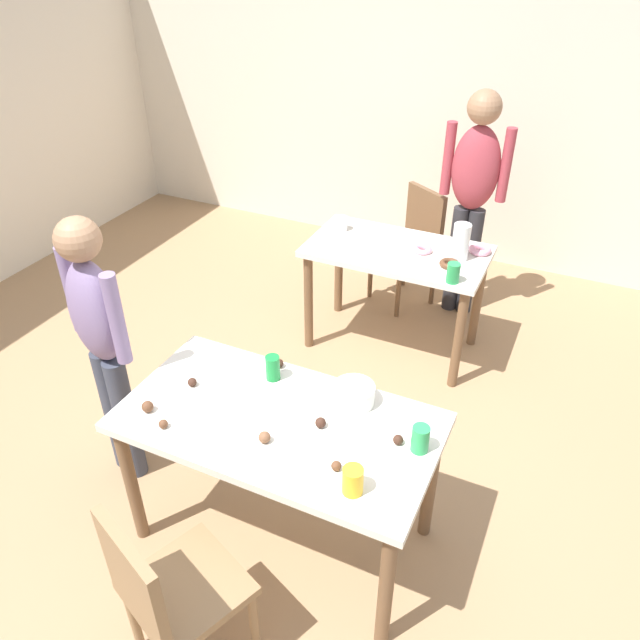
% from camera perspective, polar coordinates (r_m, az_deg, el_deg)
% --- Properties ---
extents(ground_plane, '(6.40, 6.40, 0.00)m').
position_cam_1_polar(ground_plane, '(3.31, -4.09, -16.95)').
color(ground_plane, '#9E7A56').
extents(wall_back, '(6.40, 0.10, 2.60)m').
position_cam_1_polar(wall_back, '(5.26, 13.18, 19.14)').
color(wall_back, beige).
rests_on(wall_back, ground_plane).
extents(dining_table_near, '(1.36, 0.72, 0.75)m').
position_cam_1_polar(dining_table_near, '(2.73, -3.81, -10.59)').
color(dining_table_near, silver).
rests_on(dining_table_near, ground_plane).
extents(dining_table_far, '(1.14, 0.63, 0.75)m').
position_cam_1_polar(dining_table_far, '(4.04, 7.04, 5.07)').
color(dining_table_far, silver).
rests_on(dining_table_far, ground_plane).
extents(chair_near_table, '(0.52, 0.52, 0.87)m').
position_cam_1_polar(chair_near_table, '(2.51, -13.99, -23.03)').
color(chair_near_table, olive).
rests_on(chair_near_table, ground_plane).
extents(chair_far_table, '(0.55, 0.55, 0.87)m').
position_cam_1_polar(chair_far_table, '(4.69, 8.54, 7.33)').
color(chair_far_table, brown).
rests_on(chair_far_table, ground_plane).
extents(person_girl_near, '(0.45, 0.29, 1.48)m').
position_cam_1_polar(person_girl_near, '(3.09, -19.59, -1.23)').
color(person_girl_near, '#383D4C').
rests_on(person_girl_near, ground_plane).
extents(person_adult_far, '(0.45, 0.22, 1.62)m').
position_cam_1_polar(person_adult_far, '(4.41, 13.95, 11.86)').
color(person_adult_far, '#28282D').
rests_on(person_adult_far, ground_plane).
extents(mixing_bowl, '(0.18, 0.18, 0.09)m').
position_cam_1_polar(mixing_bowl, '(2.71, 3.13, -6.86)').
color(mixing_bowl, white).
rests_on(mixing_bowl, dining_table_near).
extents(soda_can, '(0.07, 0.07, 0.12)m').
position_cam_1_polar(soda_can, '(2.83, -4.38, -4.42)').
color(soda_can, '#198438').
rests_on(soda_can, dining_table_near).
extents(fork_near, '(0.17, 0.02, 0.01)m').
position_cam_1_polar(fork_near, '(2.45, -1.77, -13.60)').
color(fork_near, silver).
rests_on(fork_near, dining_table_near).
extents(cup_near_0, '(0.07, 0.07, 0.12)m').
position_cam_1_polar(cup_near_0, '(2.51, 9.24, -10.78)').
color(cup_near_0, green).
rests_on(cup_near_0, dining_table_near).
extents(cup_near_1, '(0.08, 0.08, 0.11)m').
position_cam_1_polar(cup_near_1, '(2.34, 3.04, -14.58)').
color(cup_near_1, yellow).
rests_on(cup_near_1, dining_table_near).
extents(cake_ball_0, '(0.04, 0.04, 0.04)m').
position_cam_1_polar(cake_ball_0, '(2.44, 1.51, -13.31)').
color(cake_ball_0, brown).
rests_on(cake_ball_0, dining_table_near).
extents(cake_ball_1, '(0.04, 0.04, 0.04)m').
position_cam_1_polar(cake_ball_1, '(2.92, -3.82, -4.02)').
color(cake_ball_1, '#3D2319').
rests_on(cake_ball_1, dining_table_near).
extents(cake_ball_2, '(0.05, 0.05, 0.05)m').
position_cam_1_polar(cake_ball_2, '(2.55, -5.14, -10.73)').
color(cake_ball_2, brown).
rests_on(cake_ball_2, dining_table_near).
extents(cake_ball_3, '(0.05, 0.05, 0.05)m').
position_cam_1_polar(cake_ball_3, '(2.60, 0.05, -9.46)').
color(cake_ball_3, '#3D2319').
rests_on(cake_ball_3, dining_table_near).
extents(cake_ball_4, '(0.04, 0.04, 0.04)m').
position_cam_1_polar(cake_ball_4, '(2.68, -14.27, -9.29)').
color(cake_ball_4, brown).
rests_on(cake_ball_4, dining_table_near).
extents(cake_ball_5, '(0.04, 0.04, 0.04)m').
position_cam_1_polar(cake_ball_5, '(2.86, -11.71, -5.64)').
color(cake_ball_5, '#3D2319').
rests_on(cake_ball_5, dining_table_near).
extents(cake_ball_6, '(0.04, 0.04, 0.04)m').
position_cam_1_polar(cake_ball_6, '(2.55, 7.23, -10.91)').
color(cake_ball_6, '#3D2319').
rests_on(cake_ball_6, dining_table_near).
extents(cake_ball_7, '(0.05, 0.05, 0.05)m').
position_cam_1_polar(cake_ball_7, '(2.77, -15.63, -7.71)').
color(cake_ball_7, brown).
rests_on(cake_ball_7, dining_table_near).
extents(pitcher_far, '(0.11, 0.11, 0.23)m').
position_cam_1_polar(pitcher_far, '(3.88, 12.87, 7.04)').
color(pitcher_far, white).
rests_on(pitcher_far, dining_table_far).
extents(cup_far_0, '(0.08, 0.08, 0.12)m').
position_cam_1_polar(cup_far_0, '(3.64, 12.20, 4.27)').
color(cup_far_0, green).
rests_on(cup_far_0, dining_table_far).
extents(cup_far_1, '(0.08, 0.08, 0.09)m').
position_cam_1_polar(cup_far_1, '(4.19, 1.99, 8.89)').
color(cup_far_1, white).
rests_on(cup_far_1, dining_table_far).
extents(donut_far_0, '(0.12, 0.12, 0.04)m').
position_cam_1_polar(donut_far_0, '(3.82, 11.83, 5.12)').
color(donut_far_0, brown).
rests_on(donut_far_0, dining_table_far).
extents(donut_far_1, '(0.12, 0.12, 0.04)m').
position_cam_1_polar(donut_far_1, '(3.96, 9.44, 6.45)').
color(donut_far_1, pink).
rests_on(donut_far_1, dining_table_far).
extents(donut_far_2, '(0.14, 0.14, 0.04)m').
position_cam_1_polar(donut_far_2, '(4.02, 14.55, 6.30)').
color(donut_far_2, pink).
rests_on(donut_far_2, dining_table_far).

